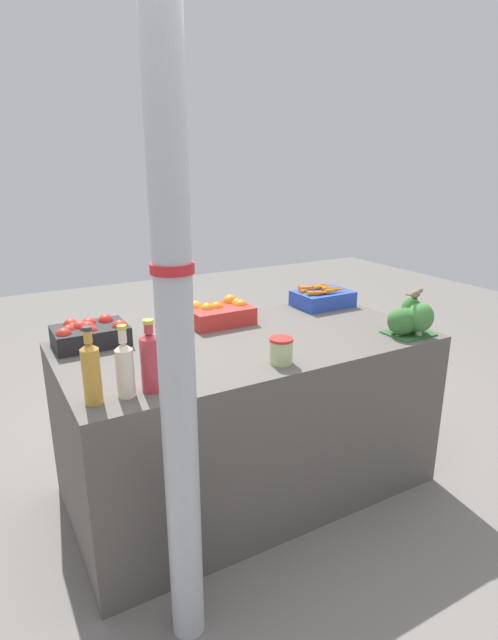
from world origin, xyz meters
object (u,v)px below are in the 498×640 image
Objects in this scene: juice_bottle_ruby at (151,361)px; pickle_jar at (281,351)px; support_pole at (174,305)px; juice_bottle_amber at (91,372)px; apple_crate at (89,333)px; carrot_crate at (323,297)px; orange_crate at (220,313)px; broccoli_pile at (408,319)px; juice_bottle_cloudy at (125,368)px; sparrow_bird at (416,293)px.

pickle_jar is (0.57, -0.01, -0.06)m from juice_bottle_ruby.
support_pole is 0.48m from juice_bottle_amber.
apple_crate is at bearing 98.32° from juice_bottle_ruby.
carrot_crate reaches higher than pickle_jar.
orange_crate is 1.20× the size of juice_bottle_ruby.
support_pole is 1.41m from broccoli_pile.
support_pole is at bearing -144.00° from carrot_crate.
juice_bottle_ruby is (-0.60, -0.63, 0.06)m from orange_crate.
juice_bottle_amber reaches higher than broccoli_pile.
apple_crate is at bearing 78.67° from juice_bottle_amber.
juice_bottle_ruby is at bearing 0.00° from juice_bottle_cloudy.
juice_bottle_amber reaches higher than sparrow_bird.
orange_crate is 2.47× the size of sparrow_bird.
support_pole is 0.76m from pickle_jar.
apple_crate is at bearing 94.23° from support_pole.
orange_crate is 0.87m from juice_bottle_ruby.
apple_crate is 1.16× the size of juice_bottle_amber.
juice_bottle_cloudy reaches higher than carrot_crate.
carrot_crate is 1.51m from juice_bottle_cloudy.
juice_bottle_ruby reaches higher than pickle_jar.
juice_bottle_ruby is at bearing 169.49° from sparrow_bird.
carrot_crate is 2.92× the size of pickle_jar.
apple_crate is at bearing 146.40° from sparrow_bird.
apple_crate is at bearing 155.77° from broccoli_pile.
juice_bottle_amber is 0.21m from juice_bottle_ruby.
juice_bottle_amber is 1.03× the size of juice_bottle_ruby.
broccoli_pile is (1.34, 0.31, -0.33)m from support_pole.
broccoli_pile reaches higher than pickle_jar.
orange_crate is 1.00× the size of carrot_crate.
orange_crate reaches higher than carrot_crate.
carrot_crate is (1.30, 0.94, -0.36)m from support_pole.
juice_bottle_amber reaches higher than orange_crate.
sparrow_bird is at bearing -0.40° from juice_bottle_cloudy.
sparrow_bird is at bearing -0.42° from juice_bottle_ruby.
support_pole is at bearing -93.67° from juice_bottle_ruby.
support_pole is 18.25× the size of sparrow_bird.
pickle_jar is at bearing 27.79° from support_pole.
orange_crate is 2.92× the size of pickle_jar.
apple_crate is 1.54m from broccoli_pile.
orange_crate is at bearing 87.60° from pickle_jar.
broccoli_pile is at bearing 174.92° from sparrow_bird.
apple_crate is 1.37m from carrot_crate.
orange_crate is at bearing 57.07° from support_pole.
juice_bottle_ruby is 2.06× the size of sparrow_bird.
pickle_jar is (0.66, -0.63, -0.00)m from apple_crate.
sparrow_bird is at bearing -0.37° from juice_bottle_amber.
carrot_crate reaches higher than apple_crate.
juice_bottle_amber is (-0.19, 0.33, -0.29)m from support_pole.
juice_bottle_cloudy is at bearing 0.00° from juice_bottle_amber.
apple_crate is 1.00× the size of orange_crate.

